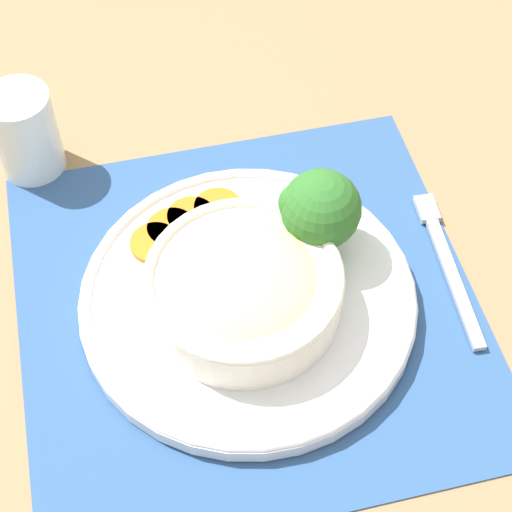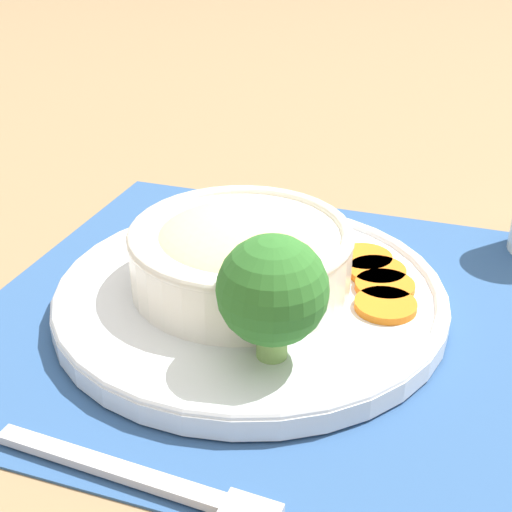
# 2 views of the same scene
# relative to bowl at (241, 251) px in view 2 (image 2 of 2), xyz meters

# --- Properties ---
(ground_plane) EXTENTS (4.00, 4.00, 0.00)m
(ground_plane) POSITION_rel_bowl_xyz_m (0.01, 0.01, -0.05)
(ground_plane) COLOR #8C704C
(placemat) EXTENTS (0.45, 0.45, 0.00)m
(placemat) POSITION_rel_bowl_xyz_m (0.01, 0.01, -0.05)
(placemat) COLOR #2D5184
(placemat) RESTS_ON ground_plane
(plate) EXTENTS (0.31, 0.31, 0.02)m
(plate) POSITION_rel_bowl_xyz_m (0.01, 0.01, -0.03)
(plate) COLOR silver
(plate) RESTS_ON placemat
(bowl) EXTENTS (0.18, 0.18, 0.06)m
(bowl) POSITION_rel_bowl_xyz_m (0.00, 0.00, 0.00)
(bowl) COLOR silver
(bowl) RESTS_ON plate
(broccoli_floret) EXTENTS (0.08, 0.08, 0.09)m
(broccoli_floret) POSITION_rel_bowl_xyz_m (0.09, 0.05, 0.02)
(broccoli_floret) COLOR #759E51
(broccoli_floret) RESTS_ON plate
(carrot_slice_near) EXTENTS (0.05, 0.05, 0.01)m
(carrot_slice_near) POSITION_rel_bowl_xyz_m (0.00, 0.12, -0.03)
(carrot_slice_near) COLOR orange
(carrot_slice_near) RESTS_ON plate
(carrot_slice_middle) EXTENTS (0.05, 0.05, 0.01)m
(carrot_slice_middle) POSITION_rel_bowl_xyz_m (-0.02, 0.11, -0.03)
(carrot_slice_middle) COLOR orange
(carrot_slice_middle) RESTS_ON plate
(carrot_slice_far) EXTENTS (0.05, 0.05, 0.01)m
(carrot_slice_far) POSITION_rel_bowl_xyz_m (-0.04, 0.10, -0.03)
(carrot_slice_far) COLOR orange
(carrot_slice_far) RESTS_ON plate
(carrot_slice_extra) EXTENTS (0.05, 0.05, 0.01)m
(carrot_slice_extra) POSITION_rel_bowl_xyz_m (-0.06, 0.09, -0.03)
(carrot_slice_extra) COLOR orange
(carrot_slice_extra) RESTS_ON plate
(fork) EXTENTS (0.04, 0.18, 0.01)m
(fork) POSITION_rel_bowl_xyz_m (0.21, 0.01, -0.04)
(fork) COLOR #B7B7BC
(fork) RESTS_ON placemat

